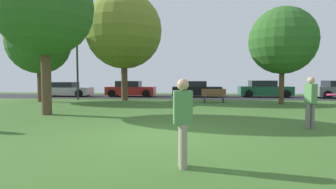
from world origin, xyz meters
name	(u,v)px	position (x,y,z in m)	size (l,w,h in m)	color
ground_plane	(156,136)	(0.00, 0.00, 0.00)	(44.00, 44.00, 0.00)	#3D6628
road_strip	(182,97)	(0.00, 16.00, 0.00)	(44.00, 6.40, 0.01)	#28282B
maple_tree_near	(283,41)	(6.42, 9.89, 3.88)	(4.08, 4.08, 5.93)	brown
oak_tree_right	(44,8)	(-5.39, 3.91, 4.63)	(4.18, 4.18, 6.75)	brown
maple_tree_far	(39,43)	(-9.42, 10.15, 4.00)	(4.19, 4.19, 6.10)	brown
oak_tree_left	(124,31)	(-3.98, 11.81, 5.00)	(5.45, 5.45, 7.74)	brown
person_catcher	(183,119)	(0.84, -2.57, 0.86)	(0.35, 0.30, 1.58)	gray
person_walking	(310,100)	(4.69, 1.55, 0.90)	(0.31, 0.37, 1.63)	slate
frisbee_disc	(335,94)	(3.61, -2.08, 1.29)	(0.38, 0.38, 0.05)	#EA2D6B
parked_car_silver	(66,90)	(-10.30, 15.68, 0.59)	(4.37, 2.01, 1.27)	#B7B7BC
parked_car_red	(131,89)	(-4.52, 15.98, 0.63)	(4.24, 1.99, 1.37)	#B21E1E
parked_car_black	(196,90)	(1.27, 16.08, 0.63)	(4.15, 2.11, 1.37)	black
parked_car_green	(264,89)	(7.05, 16.37, 0.65)	(4.31, 2.00, 1.42)	#195633
park_bench	(214,96)	(2.34, 10.57, 0.46)	(1.60, 0.45, 0.90)	brown
street_lamp_post	(77,70)	(-7.67, 12.20, 2.25)	(0.14, 0.14, 4.50)	#2D2D33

